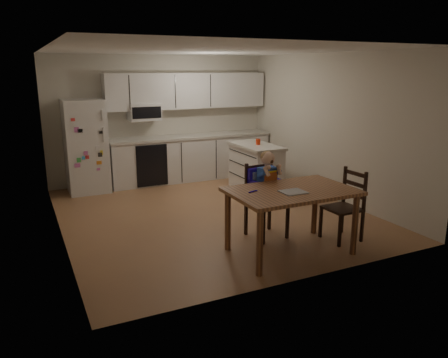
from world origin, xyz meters
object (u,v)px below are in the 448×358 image
at_px(red_cup, 258,142).
at_px(chair_side, 348,200).
at_px(chair_booster, 265,185).
at_px(dining_table, 291,198).
at_px(refrigerator, 86,146).
at_px(kitchen_island, 256,168).

xyz_separation_m(red_cup, chair_side, (-0.09, -2.58, -0.39)).
relative_size(chair_booster, chair_side, 1.25).
height_order(dining_table, chair_booster, chair_booster).
height_order(red_cup, chair_side, red_cup).
relative_size(refrigerator, kitchen_island, 1.43).
xyz_separation_m(dining_table, chair_booster, (-0.01, 0.62, 0.01)).
distance_m(kitchen_island, chair_side, 2.61).
distance_m(red_cup, chair_side, 2.61).
distance_m(kitchen_island, dining_table, 2.86).
relative_size(red_cup, chair_side, 0.11).
relative_size(dining_table, chair_booster, 1.28).
bearing_deg(chair_side, chair_booster, -122.60).
relative_size(refrigerator, red_cup, 16.14).
height_order(red_cup, chair_booster, chair_booster).
distance_m(refrigerator, dining_table, 4.37).
height_order(refrigerator, kitchen_island, refrigerator).
bearing_deg(chair_side, red_cup, 176.18).
height_order(refrigerator, dining_table, refrigerator).
bearing_deg(dining_table, red_cup, 68.51).
height_order(chair_booster, chair_side, chair_booster).
bearing_deg(refrigerator, dining_table, -65.26).
bearing_deg(refrigerator, kitchen_island, -24.71).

